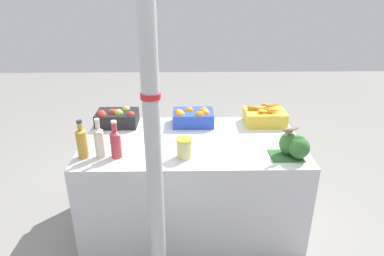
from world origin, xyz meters
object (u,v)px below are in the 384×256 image
sparrow_bird (289,131)px  orange_crate (194,117)px  broccoli_pile (295,146)px  apple_crate (117,117)px  juice_bottle_ruby (116,143)px  juice_bottle_amber (82,142)px  juice_bottle_cloudy (99,141)px  support_pole (151,105)px  carrot_crate (265,117)px  pickle_jar (184,148)px

sparrow_bird → orange_crate: bearing=-70.4°
broccoli_pile → sparrow_bird: (-0.05, -0.00, 0.11)m
apple_crate → juice_bottle_ruby: (0.10, -0.56, 0.04)m
orange_crate → juice_bottle_amber: 0.96m
apple_crate → juice_bottle_cloudy: juice_bottle_cloudy is taller
juice_bottle_ruby → sparrow_bird: 1.17m
orange_crate → broccoli_pile: (0.68, -0.58, 0.01)m
broccoli_pile → juice_bottle_amber: (-1.45, 0.02, 0.03)m
support_pole → broccoli_pile: (0.92, 0.45, -0.46)m
carrot_crate → juice_bottle_amber: (-1.37, -0.57, 0.05)m
carrot_crate → juice_bottle_amber: size_ratio=1.23×
orange_crate → broccoli_pile: 0.89m
broccoli_pile → juice_bottle_amber: juice_bottle_amber is taller
apple_crate → orange_crate: same height
juice_bottle_amber → sparrow_bird: 1.40m
pickle_jar → sparrow_bird: 0.71m
juice_bottle_cloudy → apple_crate: bearing=89.0°
pickle_jar → sparrow_bird: bearing=-0.6°
carrot_crate → juice_bottle_cloudy: 1.38m
carrot_crate → juice_bottle_cloudy: juice_bottle_cloudy is taller
carrot_crate → broccoli_pile: broccoli_pile is taller
apple_crate → juice_bottle_amber: bearing=-102.8°
orange_crate → carrot_crate: carrot_crate is taller
apple_crate → juice_bottle_amber: 0.58m
pickle_jar → sparrow_bird: size_ratio=1.12×
support_pole → apple_crate: support_pole is taller
juice_bottle_cloudy → pickle_jar: (0.58, -0.01, -0.05)m
apple_crate → orange_crate: size_ratio=1.00×
broccoli_pile → pickle_jar: bearing=179.6°
apple_crate → juice_bottle_ruby: 0.57m
broccoli_pile → pickle_jar: 0.76m
juice_bottle_ruby → sparrow_bird: size_ratio=2.14×
sparrow_bird → pickle_jar: bearing=-28.0°
juice_bottle_cloudy → sparrow_bird: bearing=-0.9°
juice_bottle_cloudy → pickle_jar: bearing=-1.3°
broccoli_pile → juice_bottle_ruby: (-1.22, 0.02, 0.02)m
support_pole → juice_bottle_ruby: size_ratio=9.67×
orange_crate → juice_bottle_ruby: bearing=-134.3°
juice_bottle_ruby → pickle_jar: size_ratio=1.92×
broccoli_pile → juice_bottle_cloudy: 1.33m
juice_bottle_ruby → pickle_jar: bearing=-1.6°
support_pole → pickle_jar: size_ratio=18.53×
apple_crate → orange_crate: bearing=0.0°
support_pole → broccoli_pile: bearing=26.0°
apple_crate → sparrow_bird: sparrow_bird is taller
juice_bottle_ruby → sparrow_bird: bearing=-1.0°
orange_crate → broccoli_pile: size_ratio=1.35×
support_pole → sparrow_bird: support_pole is taller
support_pole → juice_bottle_ruby: support_pole is taller
support_pole → orange_crate: size_ratio=7.71×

